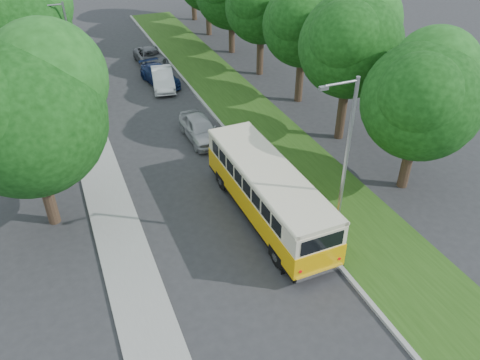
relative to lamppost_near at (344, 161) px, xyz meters
name	(u,v)px	position (x,y,z in m)	size (l,w,h in m)	color
ground	(228,232)	(-4.21, 2.50, -4.37)	(120.00, 120.00, 0.00)	#2B2B2E
curb	(254,164)	(-0.61, 7.50, -4.29)	(0.20, 70.00, 0.15)	gray
grass_verge	(290,156)	(1.74, 7.50, -4.30)	(4.50, 70.00, 0.13)	#234813
sidewalk	(108,197)	(-9.01, 7.50, -4.31)	(2.20, 70.00, 0.12)	gray
treeline	(176,8)	(-1.06, 20.49, 1.56)	(24.27, 41.91, 9.46)	#332319
lamppost_near	(344,161)	(0.00, 0.00, 0.00)	(1.71, 0.16, 8.00)	gray
lamppost_far	(71,56)	(-8.91, 18.50, -0.25)	(1.71, 0.16, 7.50)	gray
warning_sign	(89,113)	(-8.71, 14.48, -2.66)	(0.56, 0.10, 2.50)	gray
vintage_bus	(267,193)	(-2.02, 2.84, -2.92)	(2.50, 9.72, 2.89)	#FBB607
car_silver	(200,128)	(-2.48, 11.67, -3.62)	(1.77, 4.41, 1.50)	#B3B4B8
car_white	(163,78)	(-2.50, 20.74, -3.63)	(1.57, 4.50, 1.48)	white
car_blue	(160,75)	(-2.53, 21.59, -3.68)	(1.92, 4.73, 1.37)	navy
car_grey	(151,57)	(-2.14, 26.17, -3.70)	(2.21, 4.80, 1.33)	#595B61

